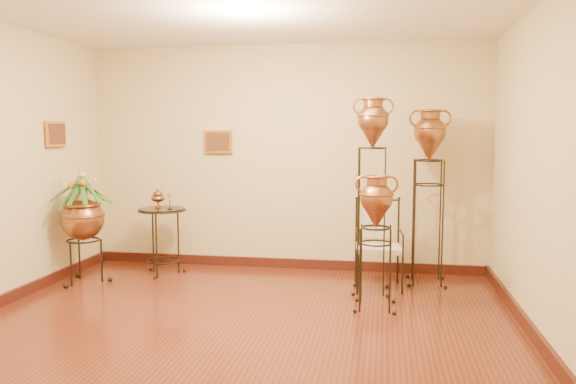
% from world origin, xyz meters
% --- Properties ---
extents(ground, '(5.00, 5.00, 0.00)m').
position_xyz_m(ground, '(0.00, 0.00, 0.00)').
color(ground, maroon).
rests_on(ground, ground).
extents(room_shell, '(5.02, 5.02, 2.81)m').
position_xyz_m(room_shell, '(-0.01, 0.01, 1.73)').
color(room_shell, '#D1B687').
rests_on(room_shell, ground).
extents(amphora_tall, '(0.47, 0.47, 2.10)m').
position_xyz_m(amphora_tall, '(1.11, 1.56, 1.07)').
color(amphora_tall, black).
rests_on(amphora_tall, ground).
extents(amphora_mid, '(0.57, 0.57, 2.00)m').
position_xyz_m(amphora_mid, '(1.73, 2.03, 1.01)').
color(amphora_mid, black).
rests_on(amphora_mid, ground).
extents(amphora_short, '(0.48, 0.48, 1.34)m').
position_xyz_m(amphora_short, '(1.17, 1.00, 0.67)').
color(amphora_short, black).
rests_on(amphora_short, ground).
extents(planter_urn, '(0.85, 0.85, 1.43)m').
position_xyz_m(planter_urn, '(-2.15, 1.41, 0.80)').
color(planter_urn, black).
rests_on(planter_urn, ground).
extents(armchair, '(0.59, 0.56, 0.98)m').
position_xyz_m(armchair, '(1.19, 1.71, 0.49)').
color(armchair, black).
rests_on(armchair, ground).
extents(side_table, '(0.73, 0.73, 1.02)m').
position_xyz_m(side_table, '(-1.40, 1.92, 0.42)').
color(side_table, black).
rests_on(side_table, ground).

